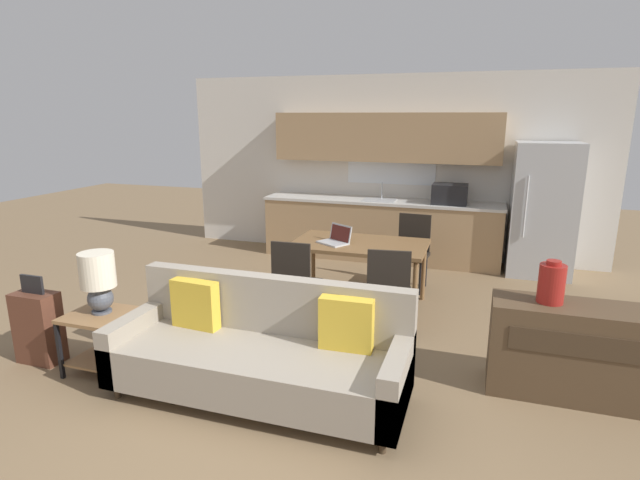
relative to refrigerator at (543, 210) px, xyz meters
The scene contains 15 objects.
ground_plane 4.85m from the refrigerator, 117.48° to the right, with size 20.00×20.00×0.00m, color #7F6647.
wall_back 2.28m from the refrigerator, 169.69° to the left, with size 6.40×0.07×2.70m.
kitchen_counter 2.19m from the refrigerator, behind, with size 3.50×0.65×2.15m.
refrigerator is the anchor object (origin of this frame).
dining_table 2.79m from the refrigerator, 137.38° to the right, with size 1.48×0.88×0.73m.
couch 4.61m from the refrigerator, 120.23° to the right, with size 2.27×0.80×0.88m.
side_table 5.54m from the refrigerator, 132.81° to the right, with size 0.49×0.49×0.52m.
table_lamp 5.48m from the refrigerator, 132.87° to the right, with size 0.28×0.28×0.52m.
credenza 3.27m from the refrigerator, 90.17° to the right, with size 1.26×0.45×0.73m.
vase 3.22m from the refrigerator, 94.15° to the right, with size 0.19×0.19×0.33m.
dining_chair_far_right 1.95m from the refrigerator, 144.96° to the right, with size 0.45×0.45×0.92m.
dining_chair_near_right 3.11m from the refrigerator, 120.33° to the right, with size 0.47×0.47×0.92m.
dining_chair_near_left 3.69m from the refrigerator, 133.20° to the right, with size 0.43×0.43×0.92m.
laptop 3.02m from the refrigerator, 139.37° to the right, with size 0.41×0.38×0.20m.
suitcase 6.01m from the refrigerator, 136.98° to the right, with size 0.38×0.22×0.79m.
Camera 1 is at (1.42, -2.91, 2.12)m, focal length 28.00 mm.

